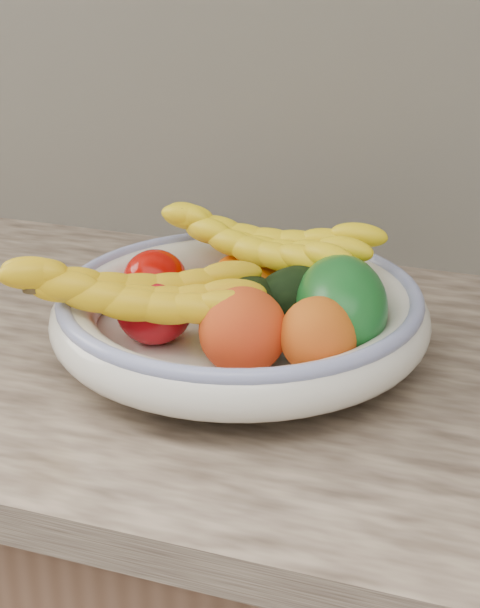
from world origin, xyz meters
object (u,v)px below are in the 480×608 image
banana_bunch_front (133,301)px  banana_bunch_back (262,250)px  green_mango (341,305)px  fruit_bowl (240,314)px

banana_bunch_front → banana_bunch_back: bearing=43.8°
banana_bunch_front → green_mango: bearing=-0.1°
fruit_bowl → banana_bunch_front: size_ratio=1.43×
fruit_bowl → banana_bunch_front: (-0.08, -0.07, 0.03)m
fruit_bowl → green_mango: (0.11, -0.00, 0.03)m
banana_bunch_back → fruit_bowl: bearing=-74.9°
green_mango → banana_bunch_back: (-0.11, 0.09, 0.01)m
fruit_bowl → banana_bunch_front: 0.12m
fruit_bowl → banana_bunch_back: size_ratio=1.42×
banana_bunch_front → fruit_bowl: bearing=21.3°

